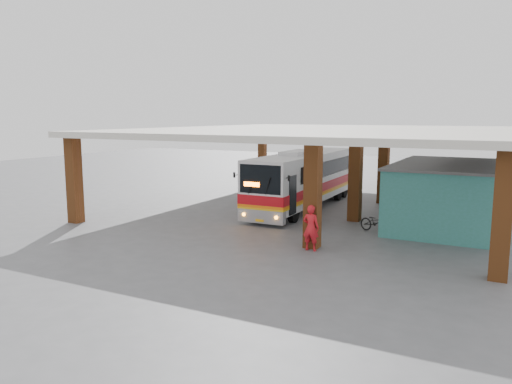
{
  "coord_description": "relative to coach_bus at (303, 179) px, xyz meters",
  "views": [
    {
      "loc": [
        10.3,
        -21.87,
        5.42
      ],
      "look_at": [
        -1.2,
        0.0,
        1.62
      ],
      "focal_mm": 35.0,
      "sensor_mm": 36.0,
      "label": 1
    }
  ],
  "objects": [
    {
      "name": "coach_bus",
      "position": [
        0.0,
        0.0,
        0.0
      ],
      "size": [
        2.73,
        11.89,
        3.44
      ],
      "rotation": [
        0.0,
        0.0,
        0.02
      ],
      "color": "silver",
      "rests_on": "ground"
    },
    {
      "name": "canopy_roof",
      "position": [
        1.26,
        1.33,
        2.79
      ],
      "size": [
        21.0,
        23.0,
        0.3
      ],
      "primitive_type": "cube",
      "color": "beige",
      "rests_on": "brick_columns"
    },
    {
      "name": "motorcycle",
      "position": [
        5.46,
        -4.3,
        -1.23
      ],
      "size": [
        1.94,
        1.3,
        0.96
      ],
      "primitive_type": "imported",
      "rotation": [
        0.0,
        0.0,
        1.17
      ],
      "color": "black",
      "rests_on": "ground"
    },
    {
      "name": "shop_building",
      "position": [
        8.26,
        -1.17,
        -0.15
      ],
      "size": [
        5.2,
        8.2,
        3.11
      ],
      "color": "#2F7664",
      "rests_on": "ground"
    },
    {
      "name": "red_chair",
      "position": [
        5.84,
        -0.03,
        -1.38
      ],
      "size": [
        0.49,
        0.49,
        0.72
      ],
      "rotation": [
        0.0,
        0.0,
        0.35
      ],
      "color": "red",
      "rests_on": "ground"
    },
    {
      "name": "brick_columns",
      "position": [
        2.19,
        -0.17,
        0.46
      ],
      "size": [
        20.1,
        21.6,
        4.35
      ],
      "color": "brown",
      "rests_on": "ground"
    },
    {
      "name": "pedestrian",
      "position": [
        3.89,
        -8.65,
        -0.77
      ],
      "size": [
        0.69,
        0.45,
        1.88
      ],
      "primitive_type": "imported",
      "rotation": [
        0.0,
        0.0,
        3.14
      ],
      "color": "red",
      "rests_on": "ground"
    },
    {
      "name": "ground",
      "position": [
        0.76,
        -5.17,
        -1.71
      ],
      "size": [
        90.0,
        90.0,
        0.0
      ],
      "primitive_type": "plane",
      "color": "#515154",
      "rests_on": "ground"
    }
  ]
}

